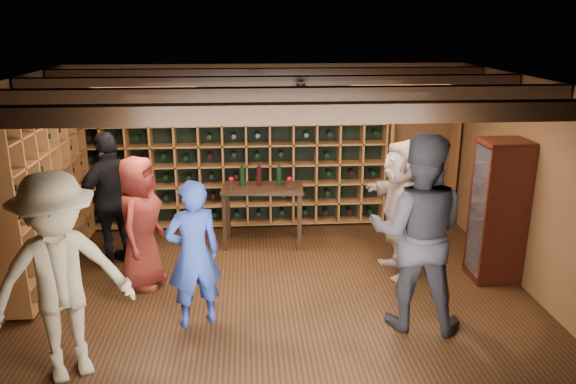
{
  "coord_description": "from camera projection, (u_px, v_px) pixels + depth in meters",
  "views": [
    {
      "loc": [
        -0.33,
        -6.07,
        3.15
      ],
      "look_at": [
        0.13,
        0.2,
        1.2
      ],
      "focal_mm": 35.0,
      "sensor_mm": 36.0,
      "label": 1
    }
  ],
  "objects": [
    {
      "name": "ground",
      "position": [
        278.0,
        292.0,
        6.74
      ],
      "size": [
        6.0,
        6.0,
        0.0
      ],
      "primitive_type": "plane",
      "color": "#321C0D",
      "rests_on": "ground"
    },
    {
      "name": "room_shell",
      "position": [
        277.0,
        89.0,
        6.07
      ],
      "size": [
        6.0,
        6.0,
        6.0
      ],
      "color": "brown",
      "rests_on": "ground"
    },
    {
      "name": "wine_rack_back",
      "position": [
        235.0,
        155.0,
        8.58
      ],
      "size": [
        4.65,
        0.3,
        2.2
      ],
      "color": "brown",
      "rests_on": "ground"
    },
    {
      "name": "wine_rack_left",
      "position": [
        47.0,
        186.0,
        6.99
      ],
      "size": [
        0.3,
        2.65,
        2.2
      ],
      "color": "brown",
      "rests_on": "ground"
    },
    {
      "name": "crate_shelf",
      "position": [
        424.0,
        125.0,
        8.66
      ],
      "size": [
        1.2,
        0.32,
        2.07
      ],
      "color": "brown",
      "rests_on": "ground"
    },
    {
      "name": "display_cabinet",
      "position": [
        498.0,
        214.0,
        6.87
      ],
      "size": [
        0.55,
        0.5,
        1.75
      ],
      "color": "#37110B",
      "rests_on": "ground"
    },
    {
      "name": "man_blue_shirt",
      "position": [
        194.0,
        254.0,
        5.83
      ],
      "size": [
        0.68,
        0.57,
        1.61
      ],
      "primitive_type": "imported",
      "rotation": [
        0.0,
        0.0,
        3.5
      ],
      "color": "navy",
      "rests_on": "ground"
    },
    {
      "name": "man_grey_suit",
      "position": [
        417.0,
        233.0,
        5.76
      ],
      "size": [
        1.2,
        1.04,
        2.09
      ],
      "primitive_type": "imported",
      "rotation": [
        0.0,
        0.0,
        2.86
      ],
      "color": "black",
      "rests_on": "ground"
    },
    {
      "name": "guest_red_floral",
      "position": [
        140.0,
        223.0,
        6.69
      ],
      "size": [
        0.69,
        0.9,
        1.63
      ],
      "primitive_type": "imported",
      "rotation": [
        0.0,
        0.0,
        1.34
      ],
      "color": "maroon",
      "rests_on": "ground"
    },
    {
      "name": "guest_woman_black",
      "position": [
        112.0,
        200.0,
        7.27
      ],
      "size": [
        1.06,
        1.04,
        1.79
      ],
      "primitive_type": "imported",
      "rotation": [
        0.0,
        0.0,
        3.91
      ],
      "color": "black",
      "rests_on": "ground"
    },
    {
      "name": "guest_khaki",
      "position": [
        60.0,
        278.0,
        4.92
      ],
      "size": [
        1.44,
        1.23,
        1.94
      ],
      "primitive_type": "imported",
      "rotation": [
        0.0,
        0.0,
        0.49
      ],
      "color": "gray",
      "rests_on": "ground"
    },
    {
      "name": "guest_beige",
      "position": [
        401.0,
        208.0,
        7.04
      ],
      "size": [
        0.61,
        1.65,
        1.75
      ],
      "primitive_type": "imported",
      "rotation": [
        0.0,
        0.0,
        4.77
      ],
      "color": "gray",
      "rests_on": "ground"
    },
    {
      "name": "tasting_table",
      "position": [
        262.0,
        193.0,
        7.98
      ],
      "size": [
        1.19,
        0.65,
        1.15
      ],
      "rotation": [
        0.0,
        0.0,
        -0.07
      ],
      "color": "black",
      "rests_on": "ground"
    }
  ]
}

